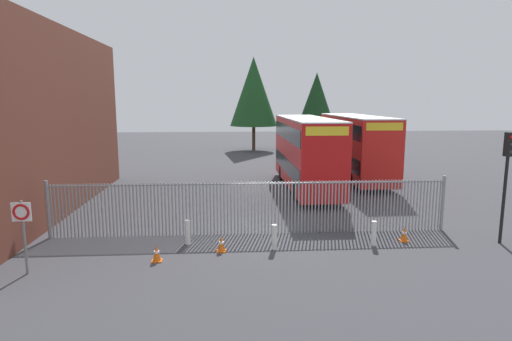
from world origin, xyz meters
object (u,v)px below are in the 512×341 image
object	(u,v)px
bollard_near_right	(374,233)
traffic_cone_by_gate	(404,234)
double_decker_bus_near_gate	(306,150)
traffic_cone_near_kerb	(221,244)
bollard_near_left	(188,232)
bollard_center_front	(274,237)
traffic_light_kerbside	(507,167)
traffic_cone_mid_forecourt	(157,253)
double_decker_bus_behind_fence_left	(355,145)
speed_limit_sign_post	(22,220)

from	to	relation	value
bollard_near_right	traffic_cone_by_gate	distance (m)	1.44
double_decker_bus_near_gate	traffic_cone_near_kerb	distance (m)	12.14
bollard_near_left	traffic_cone_near_kerb	bearing A→B (deg)	-34.57
bollard_center_front	traffic_light_kerbside	xyz separation A→B (m)	(8.82, 0.10, 2.51)
traffic_cone_mid_forecourt	bollard_near_right	bearing A→B (deg)	7.94
double_decker_bus_behind_fence_left	traffic_light_kerbside	size ratio (longest dim) A/B	2.51
bollard_near_right	traffic_cone_mid_forecourt	size ratio (longest dim) A/B	1.61
bollard_near_right	traffic_cone_near_kerb	size ratio (longest dim) A/B	1.61
double_decker_bus_near_gate	traffic_light_kerbside	world-z (taller)	double_decker_bus_near_gate
bollard_near_left	speed_limit_sign_post	xyz separation A→B (m)	(-4.86, -2.55, 1.30)
traffic_cone_mid_forecourt	speed_limit_sign_post	size ratio (longest dim) A/B	0.25
traffic_cone_near_kerb	speed_limit_sign_post	distance (m)	6.55
bollard_near_left	bollard_center_front	distance (m)	3.35
bollard_center_front	traffic_cone_near_kerb	world-z (taller)	bollard_center_front
bollard_center_front	traffic_cone_near_kerb	bearing A→B (deg)	-177.22
bollard_near_left	traffic_light_kerbside	size ratio (longest dim) A/B	0.22
double_decker_bus_near_gate	traffic_cone_near_kerb	world-z (taller)	double_decker_bus_near_gate
double_decker_bus_near_gate	bollard_center_front	size ratio (longest dim) A/B	11.38
bollard_near_right	double_decker_bus_near_gate	bearing A→B (deg)	93.75
double_decker_bus_behind_fence_left	traffic_cone_near_kerb	bearing A→B (deg)	-123.08
bollard_near_right	traffic_cone_near_kerb	bearing A→B (deg)	-177.07
traffic_cone_near_kerb	bollard_center_front	bearing A→B (deg)	2.78
double_decker_bus_behind_fence_left	bollard_near_left	xyz separation A→B (m)	(-10.46, -13.16, -1.95)
double_decker_bus_near_gate	bollard_near_left	bearing A→B (deg)	-122.85
traffic_cone_mid_forecourt	traffic_cone_near_kerb	bearing A→B (deg)	20.39
double_decker_bus_behind_fence_left	bollard_center_front	xyz separation A→B (m)	(-7.20, -13.96, -1.95)
bollard_center_front	traffic_light_kerbside	bearing A→B (deg)	0.66
bollard_near_left	traffic_cone_by_gate	world-z (taller)	bollard_near_left
double_decker_bus_near_gate	double_decker_bus_behind_fence_left	bearing A→B (deg)	38.71
bollard_center_front	traffic_light_kerbside	size ratio (longest dim) A/B	0.22
double_decker_bus_behind_fence_left	traffic_light_kerbside	bearing A→B (deg)	-83.36
bollard_near_left	bollard_center_front	size ratio (longest dim) A/B	1.00
bollard_center_front	bollard_near_right	world-z (taller)	same
bollard_near_right	traffic_cone_near_kerb	xyz separation A→B (m)	(-5.79, -0.30, -0.19)
double_decker_bus_behind_fence_left	traffic_cone_mid_forecourt	world-z (taller)	double_decker_bus_behind_fence_left
bollard_near_left	traffic_cone_by_gate	bearing A→B (deg)	-1.36
double_decker_bus_near_gate	double_decker_bus_behind_fence_left	distance (m)	5.20
traffic_cone_mid_forecourt	traffic_light_kerbside	bearing A→B (deg)	4.47
bollard_center_front	speed_limit_sign_post	size ratio (longest dim) A/B	0.40
traffic_light_kerbside	speed_limit_sign_post	bearing A→B (deg)	-173.76
double_decker_bus_near_gate	double_decker_bus_behind_fence_left	xyz separation A→B (m)	(4.06, 3.25, 0.00)
traffic_cone_mid_forecourt	traffic_cone_by_gate	bearing A→B (deg)	9.18
bollard_center_front	traffic_cone_by_gate	distance (m)	5.24
speed_limit_sign_post	double_decker_bus_behind_fence_left	bearing A→B (deg)	45.73
double_decker_bus_near_gate	traffic_cone_mid_forecourt	world-z (taller)	double_decker_bus_near_gate
bollard_near_left	bollard_center_front	world-z (taller)	same
bollard_near_left	traffic_cone_mid_forecourt	distance (m)	1.95
speed_limit_sign_post	double_decker_bus_near_gate	bearing A→B (deg)	47.90
bollard_near_left	speed_limit_sign_post	world-z (taller)	speed_limit_sign_post
bollard_center_front	bollard_near_right	distance (m)	3.84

